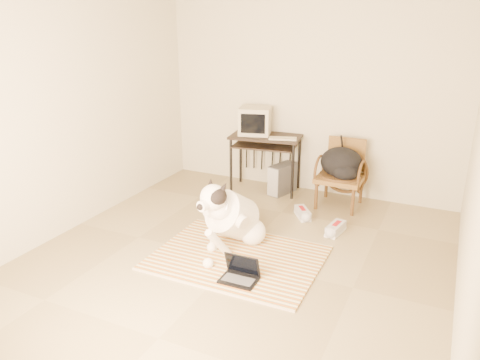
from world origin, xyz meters
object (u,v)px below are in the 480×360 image
Objects in this scene: laptop at (240,274)px; dog at (232,217)px; computer_desk at (265,144)px; crt_monitor at (255,121)px; rattan_chair at (341,173)px; pc_tower at (282,179)px; backpack at (342,164)px.

dog is at bearing 122.22° from laptop.
computer_desk is 0.34m from crt_monitor.
rattan_chair is at bearing -4.00° from computer_desk.
pc_tower is 0.84m from rattan_chair.
crt_monitor reaches higher than pc_tower.
rattan_chair is at bearing -5.20° from pc_tower.
laptop is 0.73× the size of pc_tower.
rattan_chair is at bearing 65.67° from dog.
laptop is (0.37, -0.58, -0.25)m from dog.
computer_desk reaches higher than pc_tower.
pc_tower is 0.90× the size of backpack.
laptop is at bearing -72.91° from computer_desk.
laptop is at bearing -69.37° from crt_monitor.
rattan_chair is at bearing 80.52° from laptop.
rattan_chair is at bearing -5.07° from crt_monitor.
backpack is at bearing -7.06° from computer_desk.
computer_desk is 1.10m from rattan_chair.
dog is 2.22× the size of backpack.
pc_tower is (-0.08, 1.69, -0.13)m from dog.
laptop is 2.26m from rattan_chair.
rattan_chair is (1.07, -0.07, -0.24)m from computer_desk.
laptop is at bearing -100.05° from backpack.
backpack is (0.01, -0.06, 0.14)m from rattan_chair.
computer_desk is at bearing 176.00° from rattan_chair.
backpack is (0.82, -0.13, 0.36)m from pc_tower.
pc_tower is at bearing -4.84° from crt_monitor.
dog is 1.78m from rattan_chair.
crt_monitor is (-0.17, 0.04, 0.29)m from computer_desk.
crt_monitor is at bearing 175.16° from pc_tower.
crt_monitor is (-0.50, 1.73, 0.63)m from dog.
dog reaches higher than pc_tower.
pc_tower is (0.26, -0.00, -0.46)m from computer_desk.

